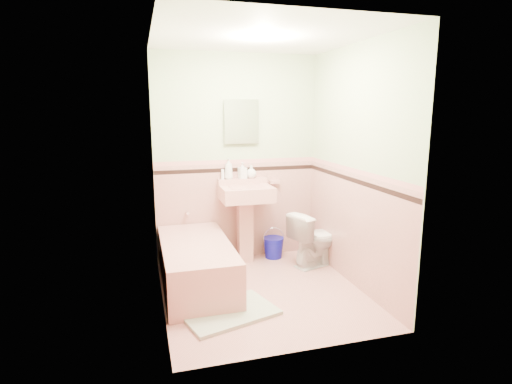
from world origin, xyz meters
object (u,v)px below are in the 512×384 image
object	(u,v)px
sink	(246,225)
bucket	(273,248)
medicine_cabinet	(241,122)
toilet	(316,239)
bathtub	(196,266)
soap_bottle_left	(229,169)
soap_bottle_right	(251,172)
shoe	(226,303)
soap_bottle_mid	(242,170)

from	to	relation	value
sink	bucket	size ratio (longest dim) A/B	3.66
medicine_cabinet	bucket	xyz separation A→B (m)	(0.37, -0.14, -1.57)
toilet	bucket	distance (m)	0.59
bathtub	soap_bottle_left	distance (m)	1.27
sink	medicine_cabinet	bearing A→B (deg)	90.00
soap_bottle_right	shoe	world-z (taller)	soap_bottle_right
sink	medicine_cabinet	xyz separation A→B (m)	(0.00, 0.21, 1.22)
soap_bottle_left	medicine_cabinet	bearing A→B (deg)	10.02
shoe	medicine_cabinet	bearing A→B (deg)	94.97
bathtub	bucket	world-z (taller)	bathtub
shoe	bathtub	bearing A→B (deg)	132.43
sink	shoe	world-z (taller)	sink
bucket	shoe	bearing A→B (deg)	-125.50
soap_bottle_right	toilet	size ratio (longest dim) A/B	0.24
soap_bottle_mid	bucket	bearing A→B (deg)	-16.45
bathtub	soap_bottle_mid	xyz separation A→B (m)	(0.68, 0.71, 0.89)
sink	toilet	world-z (taller)	sink
bucket	toilet	bearing A→B (deg)	-42.80
bathtub	bucket	size ratio (longest dim) A/B	5.78
sink	medicine_cabinet	distance (m)	1.24
medicine_cabinet	shoe	world-z (taller)	medicine_cabinet
bathtub	shoe	size ratio (longest dim) A/B	9.68
bathtub	soap_bottle_mid	bearing A→B (deg)	46.13
bathtub	soap_bottle_left	bearing A→B (deg)	54.30
medicine_cabinet	soap_bottle_left	bearing A→B (deg)	-169.98
medicine_cabinet	toilet	distance (m)	1.66
medicine_cabinet	soap_bottle_mid	size ratio (longest dim) A/B	2.26
soap_bottle_left	soap_bottle_right	size ratio (longest dim) A/B	1.60
soap_bottle_mid	soap_bottle_right	xyz separation A→B (m)	(0.11, 0.00, -0.02)
medicine_cabinet	soap_bottle_left	xyz separation A→B (m)	(-0.17, -0.03, -0.56)
soap_bottle_mid	medicine_cabinet	bearing A→B (deg)	94.75
medicine_cabinet	soap_bottle_right	xyz separation A→B (m)	(0.11, -0.03, -0.60)
medicine_cabinet	toilet	world-z (taller)	medicine_cabinet
medicine_cabinet	sink	bearing A→B (deg)	-90.00
medicine_cabinet	soap_bottle_right	bearing A→B (deg)	-14.80
soap_bottle_left	soap_bottle_mid	size ratio (longest dim) A/B	1.29
medicine_cabinet	soap_bottle_right	distance (m)	0.62
bathtub	bucket	bearing A→B (deg)	29.69
bathtub	bucket	xyz separation A→B (m)	(1.05, 0.60, -0.10)
toilet	bucket	world-z (taller)	toilet
medicine_cabinet	soap_bottle_right	world-z (taller)	medicine_cabinet
bathtub	soap_bottle_left	size ratio (longest dim) A/B	5.90
soap_bottle_right	medicine_cabinet	bearing A→B (deg)	165.20
soap_bottle_right	shoe	bearing A→B (deg)	-114.55
toilet	soap_bottle_right	bearing A→B (deg)	34.67
medicine_cabinet	soap_bottle_mid	bearing A→B (deg)	-85.25
bathtub	soap_bottle_mid	size ratio (longest dim) A/B	7.60
soap_bottle_right	toilet	world-z (taller)	soap_bottle_right
soap_bottle_left	soap_bottle_right	bearing A→B (deg)	0.00
soap_bottle_mid	sink	bearing A→B (deg)	-90.79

